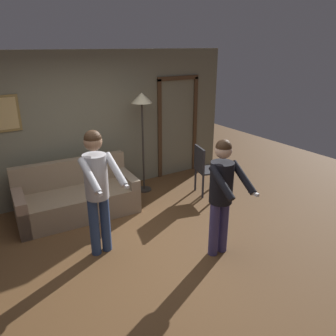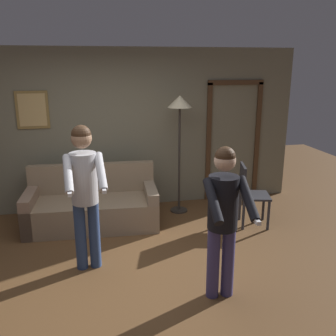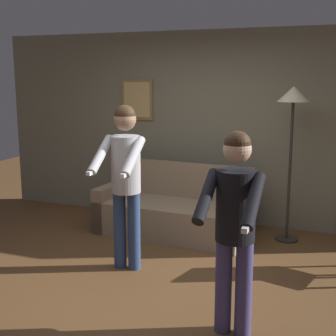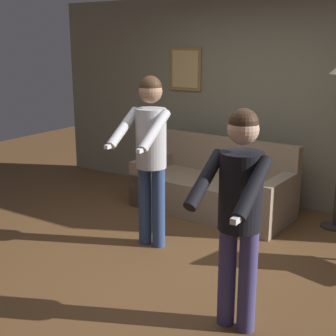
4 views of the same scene
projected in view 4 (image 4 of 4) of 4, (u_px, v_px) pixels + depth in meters
ground_plane at (167, 263)px, 4.41m from camera, size 12.00×12.00×0.00m
back_wall_assembly at (263, 101)px, 5.88m from camera, size 6.40×0.10×2.60m
couch at (213, 189)px, 5.72m from camera, size 1.95×0.97×0.87m
person_standing_left at (150, 146)px, 4.55m from camera, size 0.46×0.67×1.71m
person_standing_right at (239, 204)px, 3.18m from camera, size 0.44×0.62×1.60m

